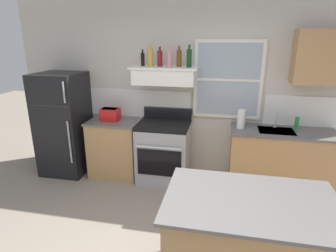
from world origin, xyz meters
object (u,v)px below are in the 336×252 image
at_px(stove_range, 164,151).
at_px(bottle_champagne_gold_foil, 150,57).
at_px(bottle_rose_pink, 169,58).
at_px(dish_soap_bottle, 297,123).
at_px(refrigerator, 64,124).
at_px(bottle_red_label_wine, 160,58).
at_px(bottle_balsamic_dark, 143,59).
at_px(paper_towel_roll, 241,119).
at_px(kitchen_island, 247,246).
at_px(bottle_amber_wine, 179,58).
at_px(toaster, 110,114).
at_px(bottle_dark_green_wine, 189,58).

relative_size(stove_range, bottle_champagne_gold_foil, 3.55).
relative_size(bottle_rose_pink, dish_soap_bottle, 1.63).
distance_m(refrigerator, bottle_rose_pink, 2.02).
bearing_deg(bottle_champagne_gold_foil, refrigerator, -177.07).
bearing_deg(refrigerator, stove_range, 0.79).
distance_m(bottle_red_label_wine, dish_soap_bottle, 2.14).
height_order(bottle_balsamic_dark, paper_towel_roll, bottle_balsamic_dark).
xyz_separation_m(bottle_red_label_wine, kitchen_island, (1.21, -1.94, -1.40)).
bearing_deg(dish_soap_bottle, stove_range, -175.82).
height_order(bottle_red_label_wine, bottle_amber_wine, bottle_amber_wine).
height_order(bottle_red_label_wine, dish_soap_bottle, bottle_red_label_wine).
bearing_deg(toaster, refrigerator, -176.85).
relative_size(bottle_champagne_gold_foil, bottle_dark_green_wine, 1.00).
relative_size(bottle_dark_green_wine, kitchen_island, 0.22).
bearing_deg(bottle_balsamic_dark, paper_towel_roll, -3.03).
relative_size(bottle_balsamic_dark, dish_soap_bottle, 1.31).
bearing_deg(paper_towel_roll, bottle_dark_green_wine, 178.16).
bearing_deg(paper_towel_roll, bottle_amber_wine, 175.56).
xyz_separation_m(bottle_red_label_wine, paper_towel_roll, (1.19, -0.06, -0.82)).
relative_size(toaster, bottle_dark_green_wine, 0.97).
bearing_deg(bottle_dark_green_wine, bottle_balsamic_dark, 175.65).
distance_m(toaster, bottle_dark_green_wine, 1.49).
height_order(bottle_red_label_wine, bottle_dark_green_wine, bottle_dark_green_wine).
relative_size(toaster, bottle_champagne_gold_foil, 0.97).
distance_m(bottle_champagne_gold_foil, paper_towel_roll, 1.56).
xyz_separation_m(bottle_red_label_wine, dish_soap_bottle, (1.96, 0.04, -0.86)).
bearing_deg(bottle_champagne_gold_foil, paper_towel_roll, -0.60).
height_order(refrigerator, kitchen_island, refrigerator).
bearing_deg(stove_range, bottle_amber_wine, 28.12).
height_order(bottle_amber_wine, kitchen_island, bottle_amber_wine).
height_order(stove_range, bottle_dark_green_wine, bottle_dark_green_wine).
relative_size(toaster, kitchen_island, 0.21).
distance_m(bottle_amber_wine, kitchen_island, 2.58).
height_order(bottle_amber_wine, dish_soap_bottle, bottle_amber_wine).
distance_m(bottle_rose_pink, bottle_dark_green_wine, 0.27).
height_order(bottle_dark_green_wine, kitchen_island, bottle_dark_green_wine).
relative_size(toaster, dish_soap_bottle, 1.65).
bearing_deg(bottle_dark_green_wine, refrigerator, -177.57).
height_order(dish_soap_bottle, kitchen_island, dish_soap_bottle).
bearing_deg(bottle_champagne_gold_foil, toaster, -177.33).
xyz_separation_m(bottle_champagne_gold_foil, bottle_dark_green_wine, (0.56, 0.01, 0.00)).
xyz_separation_m(stove_range, paper_towel_roll, (1.11, 0.04, 0.58)).
bearing_deg(stove_range, bottle_balsamic_dark, 161.21).
xyz_separation_m(bottle_amber_wine, paper_towel_roll, (0.91, -0.07, -0.82)).
bearing_deg(paper_towel_roll, stove_range, -178.08).
height_order(bottle_rose_pink, dish_soap_bottle, bottle_rose_pink).
relative_size(dish_soap_bottle, kitchen_island, 0.13).
bearing_deg(toaster, bottle_amber_wine, 4.72).
distance_m(bottle_champagne_gold_foil, bottle_amber_wine, 0.41).
bearing_deg(refrigerator, dish_soap_bottle, 2.60).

